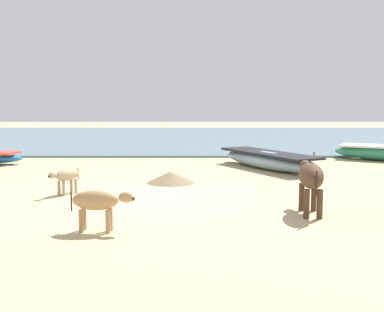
{
  "coord_description": "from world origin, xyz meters",
  "views": [
    {
      "loc": [
        0.57,
        -10.5,
        2.13
      ],
      "look_at": [
        0.55,
        2.88,
        0.6
      ],
      "focal_mm": 44.44,
      "sensor_mm": 36.0,
      "label": 1
    }
  ],
  "objects_px": {
    "fishing_boat_3": "(269,160)",
    "calf_near_tan": "(99,202)",
    "cow_adult_dark": "(311,177)",
    "calf_far_dun": "(67,176)"
  },
  "relations": [
    {
      "from": "calf_near_tan",
      "to": "calf_far_dun",
      "type": "bearing_deg",
      "value": 118.05
    },
    {
      "from": "fishing_boat_3",
      "to": "calf_far_dun",
      "type": "xyz_separation_m",
      "value": [
        -5.34,
        -4.22,
        0.14
      ]
    },
    {
      "from": "fishing_boat_3",
      "to": "calf_near_tan",
      "type": "height_order",
      "value": "fishing_boat_3"
    },
    {
      "from": "fishing_boat_3",
      "to": "calf_far_dun",
      "type": "height_order",
      "value": "fishing_boat_3"
    },
    {
      "from": "cow_adult_dark",
      "to": "calf_far_dun",
      "type": "distance_m",
      "value": 5.49
    },
    {
      "from": "fishing_boat_3",
      "to": "cow_adult_dark",
      "type": "distance_m",
      "value": 6.15
    },
    {
      "from": "fishing_boat_3",
      "to": "cow_adult_dark",
      "type": "relative_size",
      "value": 2.94
    },
    {
      "from": "cow_adult_dark",
      "to": "calf_far_dun",
      "type": "height_order",
      "value": "cow_adult_dark"
    },
    {
      "from": "calf_near_tan",
      "to": "calf_far_dun",
      "type": "relative_size",
      "value": 1.23
    },
    {
      "from": "cow_adult_dark",
      "to": "calf_far_dun",
      "type": "relative_size",
      "value": 1.74
    }
  ]
}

